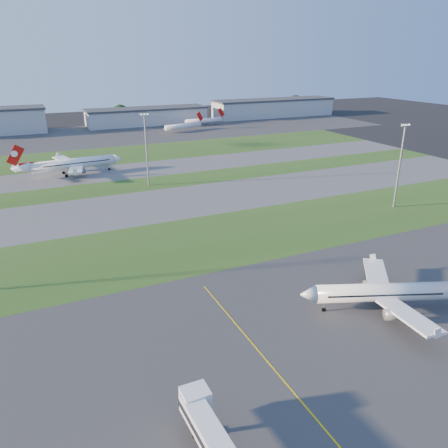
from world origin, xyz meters
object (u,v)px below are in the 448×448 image
airliner_taxiing (73,164)px  light_mast_centre (146,145)px  light_mast_east (400,160)px  mini_jet_far (204,121)px  mini_jet_near (183,126)px  airliner_parked (388,293)px

airliner_taxiing → light_mast_centre: bearing=124.7°
airliner_taxiing → light_mast_east: (85.98, -83.29, 10.46)m
airliner_taxiing → mini_jet_far: bearing=-139.7°
airliner_taxiing → mini_jet_near: 111.65m
mini_jet_far → light_mast_east: light_mast_east is taller
airliner_parked → airliner_taxiing: airliner_taxiing is taller
light_mast_east → light_mast_centre: bearing=138.4°
light_mast_east → airliner_taxiing: bearing=135.9°
mini_jet_near → light_mast_east: size_ratio=1.09×
airliner_taxiing → light_mast_east: 120.17m
light_mast_centre → mini_jet_far: bearing=59.8°
mini_jet_far → light_mast_centre: bearing=-121.9°
airliner_taxiing → mini_jet_near: bearing=-138.1°
airliner_parked → airliner_taxiing: size_ratio=0.79×
light_mast_centre → light_mast_east: bearing=-41.6°
mini_jet_near → mini_jet_far: size_ratio=0.98×
airliner_parked → airliner_taxiing: 133.68m
airliner_parked → mini_jet_near: (35.13, 209.41, -0.33)m
mini_jet_far → light_mast_east: 182.72m
airliner_parked → airliner_taxiing: bearing=129.2°
airliner_parked → mini_jet_far: size_ratio=1.09×
mini_jet_far → light_mast_east: size_ratio=1.11×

